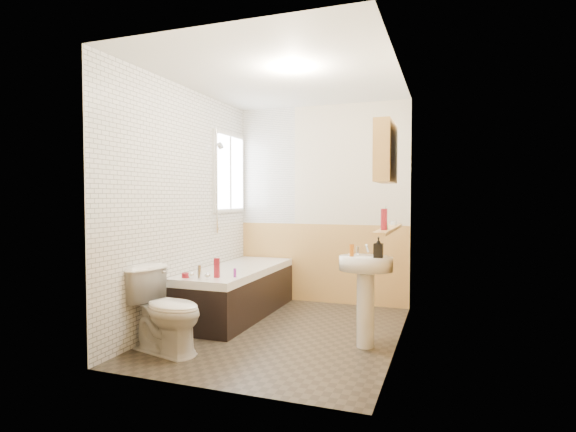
% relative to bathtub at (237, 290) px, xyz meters
% --- Properties ---
extents(floor, '(2.80, 2.80, 0.00)m').
position_rel_bathtub_xyz_m(floor, '(0.73, -0.46, -0.28)').
color(floor, '#302921').
rests_on(floor, ground).
extents(ceiling, '(2.80, 2.80, 0.00)m').
position_rel_bathtub_xyz_m(ceiling, '(0.73, -0.46, 2.22)').
color(ceiling, white).
rests_on(ceiling, ground).
extents(wall_back, '(2.20, 0.02, 2.50)m').
position_rel_bathtub_xyz_m(wall_back, '(0.73, 0.95, 0.97)').
color(wall_back, beige).
rests_on(wall_back, ground).
extents(wall_front, '(2.20, 0.02, 2.50)m').
position_rel_bathtub_xyz_m(wall_front, '(0.73, -1.87, 0.97)').
color(wall_front, beige).
rests_on(wall_front, ground).
extents(wall_left, '(0.02, 2.80, 2.50)m').
position_rel_bathtub_xyz_m(wall_left, '(-0.38, -0.46, 0.97)').
color(wall_left, beige).
rests_on(wall_left, ground).
extents(wall_right, '(0.02, 2.80, 2.50)m').
position_rel_bathtub_xyz_m(wall_right, '(1.84, -0.46, 0.97)').
color(wall_right, beige).
rests_on(wall_right, ground).
extents(wainscot_right, '(0.01, 2.80, 1.00)m').
position_rel_bathtub_xyz_m(wainscot_right, '(1.82, -0.46, 0.22)').
color(wainscot_right, '#DDA95A').
rests_on(wainscot_right, wall_right).
extents(wainscot_front, '(2.20, 0.01, 1.00)m').
position_rel_bathtub_xyz_m(wainscot_front, '(0.73, -1.85, 0.22)').
color(wainscot_front, '#DDA95A').
rests_on(wainscot_front, wall_front).
extents(wainscot_back, '(2.20, 0.01, 1.00)m').
position_rel_bathtub_xyz_m(wainscot_back, '(0.73, 0.93, 0.22)').
color(wainscot_back, '#DDA95A').
rests_on(wainscot_back, wall_back).
extents(tile_cladding_left, '(0.01, 2.80, 2.50)m').
position_rel_bathtub_xyz_m(tile_cladding_left, '(-0.36, -0.46, 0.97)').
color(tile_cladding_left, white).
rests_on(tile_cladding_left, wall_left).
extents(tile_return_back, '(0.75, 0.01, 1.50)m').
position_rel_bathtub_xyz_m(tile_return_back, '(0.00, 0.93, 1.47)').
color(tile_return_back, white).
rests_on(tile_return_back, wall_back).
extents(window, '(0.03, 0.79, 0.99)m').
position_rel_bathtub_xyz_m(window, '(-0.33, 0.49, 1.37)').
color(window, white).
rests_on(window, wall_left).
extents(bathtub, '(0.70, 1.82, 0.69)m').
position_rel_bathtub_xyz_m(bathtub, '(0.00, 0.00, 0.00)').
color(bathtub, black).
rests_on(bathtub, floor).
extents(shower_riser, '(0.11, 0.08, 1.23)m').
position_rel_bathtub_xyz_m(shower_riser, '(-0.31, 0.13, 1.35)').
color(shower_riser, silver).
rests_on(shower_riser, wall_left).
extents(toilet, '(0.82, 0.58, 0.72)m').
position_rel_bathtub_xyz_m(toilet, '(-0.03, -1.32, 0.08)').
color(toilet, white).
rests_on(toilet, floor).
extents(sink, '(0.48, 0.38, 0.92)m').
position_rel_bathtub_xyz_m(sink, '(1.57, -0.60, 0.30)').
color(sink, white).
rests_on(sink, floor).
extents(pine_shelf, '(0.10, 1.23, 0.03)m').
position_rel_bathtub_xyz_m(pine_shelf, '(1.77, -0.61, 0.78)').
color(pine_shelf, '#DDA95A').
rests_on(pine_shelf, wall_right).
extents(medicine_cabinet, '(0.14, 0.57, 0.51)m').
position_rel_bathtub_xyz_m(medicine_cabinet, '(1.74, -0.66, 1.44)').
color(medicine_cabinet, '#DDA95A').
rests_on(medicine_cabinet, wall_right).
extents(foam_can, '(0.06, 0.06, 0.17)m').
position_rel_bathtub_xyz_m(foam_can, '(1.77, -0.93, 0.88)').
color(foam_can, maroon).
rests_on(foam_can, pine_shelf).
extents(green_bottle, '(0.04, 0.04, 0.20)m').
position_rel_bathtub_xyz_m(green_bottle, '(1.77, -0.83, 0.89)').
color(green_bottle, '#388447').
rests_on(green_bottle, pine_shelf).
extents(black_jar, '(0.06, 0.06, 0.04)m').
position_rel_bathtub_xyz_m(black_jar, '(1.77, -0.24, 0.81)').
color(black_jar, silver).
rests_on(black_jar, pine_shelf).
extents(soap_bottle, '(0.09, 0.19, 0.08)m').
position_rel_bathtub_xyz_m(soap_bottle, '(1.69, -0.66, 0.57)').
color(soap_bottle, black).
rests_on(soap_bottle, sink).
extents(clear_bottle, '(0.04, 0.04, 0.11)m').
position_rel_bathtub_xyz_m(clear_bottle, '(1.45, -0.66, 0.58)').
color(clear_bottle, orange).
rests_on(clear_bottle, sink).
extents(blue_gel, '(0.06, 0.04, 0.19)m').
position_rel_bathtub_xyz_m(blue_gel, '(0.11, -0.66, 0.36)').
color(blue_gel, maroon).
rests_on(blue_gel, bathtub).
extents(cream_jar, '(0.10, 0.10, 0.05)m').
position_rel_bathtub_xyz_m(cream_jar, '(-0.18, -0.77, 0.28)').
color(cream_jar, maroon).
rests_on(cream_jar, bathtub).
extents(orange_bottle, '(0.04, 0.04, 0.09)m').
position_rel_bathtub_xyz_m(orange_bottle, '(0.27, -0.58, 0.30)').
color(orange_bottle, purple).
rests_on(orange_bottle, bathtub).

